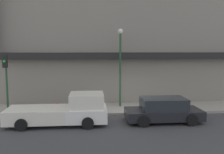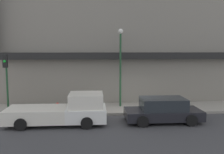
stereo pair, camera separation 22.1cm
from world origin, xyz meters
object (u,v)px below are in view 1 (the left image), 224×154
(pickup_truck, at_px, (64,111))
(traffic_light, at_px, (6,74))
(street_lamp, at_px, (120,58))
(parked_car, at_px, (163,110))
(fire_hydrant, at_px, (58,107))

(pickup_truck, distance_m, traffic_light, 4.67)
(pickup_truck, xyz_separation_m, street_lamp, (3.62, 3.49, 2.86))
(pickup_truck, relative_size, parked_car, 1.26)
(pickup_truck, bearing_deg, traffic_light, 150.64)
(parked_car, relative_size, fire_hydrant, 7.17)
(pickup_truck, bearing_deg, parked_car, -2.27)
(pickup_truck, height_order, fire_hydrant, pickup_truck)
(pickup_truck, relative_size, traffic_light, 1.49)
(fire_hydrant, xyz_separation_m, traffic_light, (-3.10, -0.24, 2.27))
(parked_car, height_order, traffic_light, traffic_light)
(fire_hydrant, relative_size, traffic_light, 0.16)
(parked_car, distance_m, traffic_light, 9.93)
(street_lamp, bearing_deg, traffic_light, -168.01)
(pickup_truck, bearing_deg, fire_hydrant, 104.78)
(fire_hydrant, bearing_deg, pickup_truck, -72.94)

